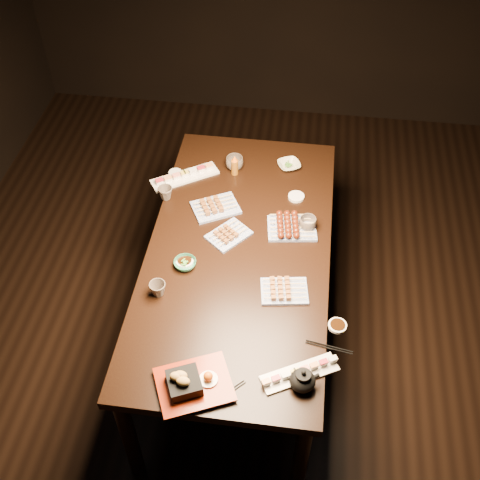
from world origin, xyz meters
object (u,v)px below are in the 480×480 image
at_px(tempura_tray, 194,380).
at_px(teapot, 303,379).
at_px(sushi_platter_near, 300,372).
at_px(teacup_far_right, 235,163).
at_px(edamame_bowl_cream, 289,165).
at_px(yakitori_plate_right, 284,288).
at_px(condiment_bottle, 235,165).
at_px(teacup_near_left, 158,289).
at_px(dining_table, 239,297).
at_px(yakitori_plate_center, 229,232).
at_px(edamame_bowl_green, 185,264).
at_px(yakitori_plate_left, 216,205).
at_px(sushi_platter_far, 185,175).
at_px(teacup_far_left, 166,193).
at_px(teacup_mid_right, 308,223).

distance_m(tempura_tray, teapot, 0.44).
bearing_deg(sushi_platter_near, teacup_far_right, 80.90).
xyz_separation_m(edamame_bowl_cream, teapot, (0.16, -1.38, 0.04)).
xyz_separation_m(yakitori_plate_right, condiment_bottle, (-0.35, 0.81, 0.03)).
height_order(sushi_platter_near, condiment_bottle, condiment_bottle).
xyz_separation_m(teacup_near_left, teapot, (0.69, -0.39, 0.02)).
bearing_deg(dining_table, edamame_bowl_cream, 60.33).
height_order(yakitori_plate_center, condiment_bottle, condiment_bottle).
bearing_deg(yakitori_plate_right, sushi_platter_near, -85.57).
distance_m(edamame_bowl_green, teapot, 0.83).
bearing_deg(yakitori_plate_left, sushi_platter_far, 105.01).
bearing_deg(yakitori_plate_left, tempura_tray, -113.63).
height_order(teacup_near_left, teacup_far_left, same).
bearing_deg(teacup_mid_right, yakitori_plate_left, 170.66).
height_order(edamame_bowl_green, teacup_mid_right, teacup_mid_right).
relative_size(dining_table, teapot, 14.19).
distance_m(yakitori_plate_left, teacup_near_left, 0.62).
bearing_deg(edamame_bowl_cream, edamame_bowl_green, -118.47).
bearing_deg(teapot, edamame_bowl_cream, 74.27).
bearing_deg(yakitori_plate_right, yakitori_plate_left, 119.73).
height_order(sushi_platter_near, teacup_far_right, teacup_far_right).
height_order(yakitori_plate_right, teacup_near_left, teacup_near_left).
bearing_deg(dining_table, tempura_tray, -108.99).
bearing_deg(sushi_platter_far, condiment_bottle, 161.85).
xyz_separation_m(sushi_platter_near, teacup_far_left, (-0.78, 0.98, 0.02)).
xyz_separation_m(teacup_far_left, condiment_bottle, (0.34, 0.25, 0.03)).
height_order(teapot, condiment_bottle, condiment_bottle).
xyz_separation_m(dining_table, teacup_far_right, (-0.11, 0.62, 0.41)).
height_order(yakitori_plate_left, teacup_far_right, teacup_far_right).
bearing_deg(yakitori_plate_right, edamame_bowl_green, 160.10).
height_order(edamame_bowl_green, teacup_far_left, teacup_far_left).
bearing_deg(dining_table, sushi_platter_far, 113.17).
height_order(yakitori_plate_right, teapot, teapot).
height_order(edamame_bowl_cream, teacup_near_left, teacup_near_left).
relative_size(dining_table, teacup_near_left, 23.36).
bearing_deg(sushi_platter_far, yakitori_plate_center, 93.45).
xyz_separation_m(sushi_platter_far, teacup_far_right, (0.26, 0.12, 0.02)).
distance_m(sushi_platter_near, condiment_bottle, 1.31).
xyz_separation_m(yakitori_plate_right, teacup_mid_right, (0.08, 0.43, 0.01)).
height_order(edamame_bowl_green, teapot, teapot).
bearing_deg(edamame_bowl_green, dining_table, 29.76).
xyz_separation_m(teacup_near_left, teacup_far_right, (0.22, 0.94, 0.00)).
height_order(yakitori_plate_center, edamame_bowl_cream, yakitori_plate_center).
relative_size(sushi_platter_near, teacup_far_left, 4.24).
xyz_separation_m(sushi_platter_near, teacup_mid_right, (-0.02, 0.86, 0.02)).
distance_m(yakitori_plate_right, condiment_bottle, 0.88).
bearing_deg(condiment_bottle, teacup_near_left, -104.44).
height_order(teacup_near_left, teapot, teapot).
xyz_separation_m(yakitori_plate_center, condiment_bottle, (-0.04, 0.49, 0.04)).
height_order(edamame_bowl_green, tempura_tray, tempura_tray).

